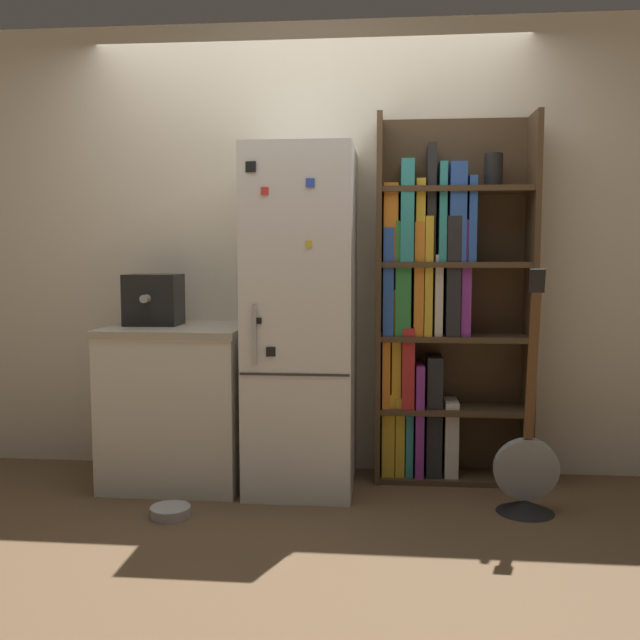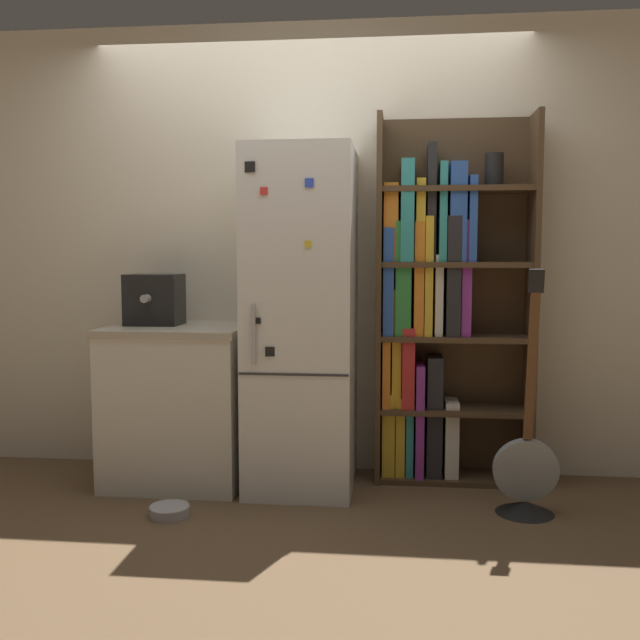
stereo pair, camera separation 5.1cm
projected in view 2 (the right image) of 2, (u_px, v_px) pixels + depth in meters
ground_plane at (299, 492)px, 3.84m from camera, size 16.00×16.00×0.00m
wall_back at (310, 250)px, 4.19m from camera, size 8.00×0.05×2.60m
refrigerator at (302, 320)px, 3.87m from camera, size 0.57×0.69×1.84m
bookshelf at (436, 307)px, 3.99m from camera, size 0.86×0.31×2.03m
kitchen_counter at (179, 403)px, 4.00m from camera, size 0.76×0.66×0.88m
espresso_machine at (154, 299)px, 4.00m from camera, size 0.30×0.28×0.28m
guitar at (526, 479)px, 3.50m from camera, size 0.32×0.29×1.21m
pet_bowl at (169, 510)px, 3.49m from camera, size 0.20×0.20×0.05m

